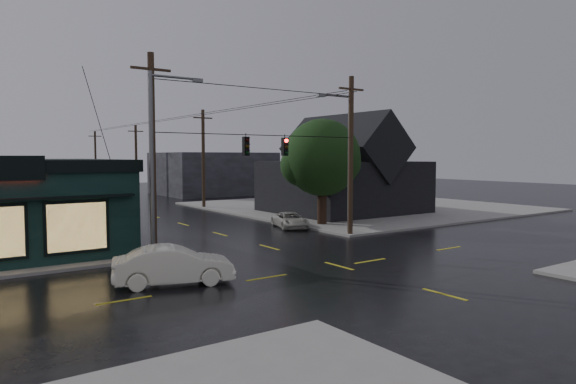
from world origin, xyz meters
TOP-DOWN VIEW (x-y plane):
  - ground_plane at (0.00, 0.00)m, footprint 160.00×160.00m
  - sidewalk_ne at (20.00, 20.00)m, footprint 28.00×28.00m
  - ne_building at (15.00, 17.00)m, footprint 12.60×11.60m
  - corner_tree at (8.09, 11.39)m, footprint 5.67×5.67m
  - utility_pole_nw at (-6.50, 6.50)m, footprint 2.00×0.32m
  - utility_pole_ne at (6.50, 6.50)m, footprint 2.00×0.32m
  - utility_pole_far_a at (6.50, 28.00)m, footprint 2.00×0.32m
  - utility_pole_far_b at (6.50, 48.00)m, footprint 2.00×0.32m
  - utility_pole_far_c at (6.50, 68.00)m, footprint 2.00×0.32m
  - span_signal_assembly at (0.10, 6.50)m, footprint 13.00×0.48m
  - streetlight_nw at (-6.80, 5.80)m, footprint 5.40×0.30m
  - streetlight_ne at (7.00, 7.20)m, footprint 5.40×0.30m
  - bg_building_east at (16.00, 45.00)m, footprint 14.00×12.00m
  - sedan_cream at (-7.67, 1.13)m, footprint 5.00×2.97m
  - suv_silver at (5.48, 11.76)m, footprint 2.90×4.34m

SIDE VIEW (x-z plane):
  - ground_plane at x=0.00m, z-range 0.00..0.00m
  - utility_pole_nw at x=-6.50m, z-range -5.08..5.08m
  - utility_pole_ne at x=6.50m, z-range -5.08..5.08m
  - utility_pole_far_a at x=6.50m, z-range -4.83..4.83m
  - utility_pole_far_b at x=6.50m, z-range -4.58..4.58m
  - utility_pole_far_c at x=6.50m, z-range -4.58..4.58m
  - streetlight_nw at x=-6.80m, z-range -4.58..4.58m
  - streetlight_ne at x=7.00m, z-range -4.58..4.58m
  - sidewalk_ne at x=20.00m, z-range 0.00..0.15m
  - suv_silver at x=5.48m, z-range 0.00..1.10m
  - sedan_cream at x=-7.67m, z-range 0.00..1.56m
  - bg_building_east at x=16.00m, z-range 0.00..5.60m
  - ne_building at x=15.00m, z-range 0.09..8.85m
  - corner_tree at x=8.09m, z-range 1.14..8.86m
  - span_signal_assembly at x=0.10m, z-range 5.08..6.31m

